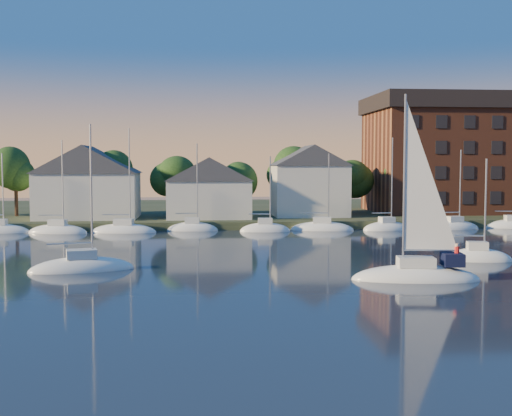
{
  "coord_description": "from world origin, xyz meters",
  "views": [
    {
      "loc": [
        -7.57,
        -28.98,
        8.28
      ],
      "look_at": [
        -2.86,
        22.0,
        4.72
      ],
      "focal_mm": 45.0,
      "sensor_mm": 36.0,
      "label": 1
    }
  ],
  "objects": [
    {
      "name": "ground",
      "position": [
        0.0,
        0.0,
        0.0
      ],
      "size": [
        260.0,
        260.0,
        0.0
      ],
      "primitive_type": "plane",
      "color": "black",
      "rests_on": "ground"
    },
    {
      "name": "drifting_sailboat_right",
      "position": [
        16.14,
        23.14,
        0.1
      ],
      "size": [
        6.2,
        3.14,
        9.79
      ],
      "rotation": [
        0.0,
        0.0,
        -0.2
      ],
      "color": "white",
      "rests_on": "ground"
    },
    {
      "name": "clubhouse_centre",
      "position": [
        -6.0,
        57.0,
        5.13
      ],
      "size": [
        11.55,
        8.4,
        8.08
      ],
      "color": "white",
      "rests_on": "shoreline_land"
    },
    {
      "name": "wooden_dock",
      "position": [
        0.0,
        52.0,
        0.0
      ],
      "size": [
        120.0,
        3.0,
        1.0
      ],
      "primitive_type": "cube",
      "color": "brown",
      "rests_on": "ground"
    },
    {
      "name": "tree_line",
      "position": [
        2.0,
        63.0,
        7.18
      ],
      "size": [
        93.4,
        5.4,
        8.9
      ],
      "color": "#352218",
      "rests_on": "shoreline_land"
    },
    {
      "name": "hero_sailboat",
      "position": [
        8.03,
        14.86,
        0.59
      ],
      "size": [
        9.44,
        4.18,
        14.22
      ],
      "rotation": [
        0.0,
        0.0,
        3.0
      ],
      "color": "white",
      "rests_on": "ground"
    },
    {
      "name": "moored_fleet",
      "position": [
        4.0,
        49.0,
        0.1
      ],
      "size": [
        95.5,
        2.4,
        12.05
      ],
      "color": "white",
      "rests_on": "ground"
    },
    {
      "name": "clubhouse_east",
      "position": [
        8.0,
        59.0,
        6.0
      ],
      "size": [
        10.5,
        8.4,
        9.8
      ],
      "color": "white",
      "rests_on": "shoreline_land"
    },
    {
      "name": "clubhouse_west",
      "position": [
        -22.0,
        58.0,
        5.93
      ],
      "size": [
        13.65,
        9.45,
        9.64
      ],
      "color": "white",
      "rests_on": "shoreline_land"
    },
    {
      "name": "condo_block",
      "position": [
        34.0,
        64.95,
        9.79
      ],
      "size": [
        31.0,
        17.0,
        17.4
      ],
      "color": "brown",
      "rests_on": "shoreline_land"
    },
    {
      "name": "shoreline_land",
      "position": [
        0.0,
        75.0,
        0.0
      ],
      "size": [
        160.0,
        50.0,
        2.0
      ],
      "primitive_type": "cube",
      "color": "#2D3820",
      "rests_on": "ground"
    },
    {
      "name": "drifting_sailboat_left",
      "position": [
        -16.47,
        21.15,
        0.1
      ],
      "size": [
        8.44,
        4.47,
        12.39
      ],
      "rotation": [
        0.0,
        0.0,
        0.24
      ],
      "color": "white",
      "rests_on": "ground"
    }
  ]
}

